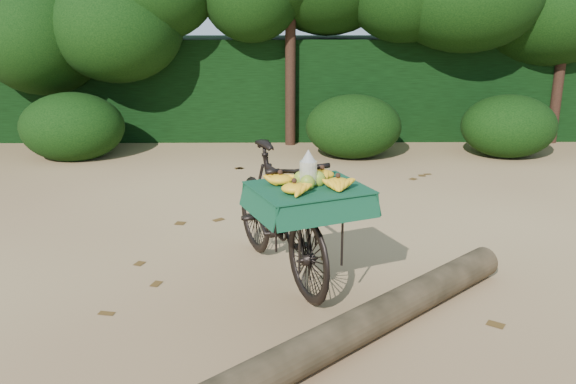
{
  "coord_description": "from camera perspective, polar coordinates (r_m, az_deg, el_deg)",
  "views": [
    {
      "loc": [
        0.34,
        -5.34,
        2.33
      ],
      "look_at": [
        0.4,
        -0.41,
        0.83
      ],
      "focal_mm": 38.0,
      "sensor_mm": 36.0,
      "label": 1
    }
  ],
  "objects": [
    {
      "name": "ground",
      "position": [
        5.83,
        -3.97,
        -6.69
      ],
      "size": [
        80.0,
        80.0,
        0.0
      ],
      "primitive_type": "plane",
      "color": "tan",
      "rests_on": "ground"
    },
    {
      "name": "vendor_bicycle",
      "position": [
        5.36,
        -0.76,
        -1.87
      ],
      "size": [
        1.4,
        2.06,
        1.19
      ],
      "rotation": [
        0.0,
        0.0,
        0.4
      ],
      "color": "black",
      "rests_on": "ground"
    },
    {
      "name": "fallen_log",
      "position": [
        4.44,
        5.81,
        -12.81
      ],
      "size": [
        2.89,
        2.66,
        0.26
      ],
      "primitive_type": "cylinder",
      "rotation": [
        1.57,
        0.0,
        -0.83
      ],
      "color": "brown",
      "rests_on": "ground"
    },
    {
      "name": "hedge_backdrop",
      "position": [
        11.73,
        -2.33,
        9.87
      ],
      "size": [
        26.0,
        1.8,
        1.8
      ],
      "primitive_type": "cube",
      "color": "black",
      "rests_on": "ground"
    },
    {
      "name": "tree_row",
      "position": [
        10.89,
        -6.07,
        15.06
      ],
      "size": [
        14.5,
        2.0,
        4.0
      ],
      "primitive_type": null,
      "color": "black",
      "rests_on": "ground"
    },
    {
      "name": "bush_clumps",
      "position": [
        9.82,
        0.3,
        5.85
      ],
      "size": [
        8.8,
        1.7,
        0.9
      ],
      "primitive_type": null,
      "color": "black",
      "rests_on": "ground"
    },
    {
      "name": "leaf_litter",
      "position": [
        6.43,
        -3.65,
        -4.33
      ],
      "size": [
        7.0,
        7.3,
        0.01
      ],
      "primitive_type": null,
      "color": "#513715",
      "rests_on": "ground"
    }
  ]
}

